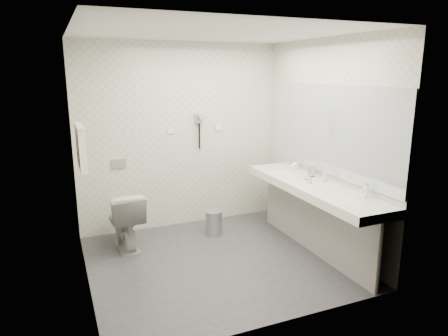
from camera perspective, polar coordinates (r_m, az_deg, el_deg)
name	(u,v)px	position (r m, az deg, el deg)	size (l,w,h in m)	color
floor	(217,261)	(4.79, -0.98, -12.87)	(2.80, 2.80, 0.00)	#2F2E34
ceiling	(216,32)	(4.31, -1.12, 18.45)	(2.80, 2.80, 0.00)	silver
wall_back	(181,137)	(5.59, -6.04, 4.38)	(2.80, 2.80, 0.00)	beige
wall_front	(278,184)	(3.25, 7.57, -2.29)	(2.80, 2.80, 0.00)	beige
wall_left	(79,166)	(4.09, -19.58, 0.31)	(2.60, 2.60, 0.00)	beige
wall_right	(324,145)	(5.06, 13.84, 3.12)	(2.60, 2.60, 0.00)	beige
vanity_counter	(313,188)	(4.85, 12.33, -2.72)	(0.55, 2.20, 0.10)	silver
vanity_panel	(313,222)	(5.00, 12.32, -7.37)	(0.03, 2.15, 0.75)	gray
vanity_post_near	(379,257)	(4.28, 20.82, -11.60)	(0.06, 0.06, 0.75)	silver
vanity_post_far	(272,197)	(5.84, 6.70, -4.08)	(0.06, 0.06, 0.75)	silver
mirror	(335,131)	(4.87, 15.23, 5.02)	(0.02, 2.20, 1.05)	#B2BCC6
basin_near	(350,201)	(4.35, 17.27, -4.41)	(0.40, 0.31, 0.05)	silver
basin_far	(284,172)	(5.36, 8.37, -0.60)	(0.40, 0.31, 0.05)	silver
faucet_near	(366,190)	(4.45, 19.28, -2.96)	(0.04, 0.04, 0.15)	silver
faucet_far	(297,164)	(5.44, 10.16, 0.51)	(0.04, 0.04, 0.15)	silver
soap_bottle_a	(309,179)	(4.82, 11.86, -1.53)	(0.05, 0.05, 0.10)	beige
soap_bottle_b	(306,176)	(4.99, 11.37, -1.05)	(0.07, 0.07, 0.09)	beige
soap_bottle_c	(325,176)	(4.93, 13.94, -1.10)	(0.05, 0.05, 0.14)	beige
glass_left	(312,172)	(5.13, 12.18, -0.54)	(0.07, 0.07, 0.12)	silver
glass_right	(310,171)	(5.20, 11.92, -0.42)	(0.06, 0.06, 0.11)	silver
toilet	(125,219)	(5.15, -13.74, -6.99)	(0.40, 0.71, 0.72)	silver
flush_plate	(119,164)	(5.45, -14.48, 0.58)	(0.18, 0.02, 0.12)	#B2B5BA
pedal_bin	(214,223)	(5.45, -1.44, -7.73)	(0.22, 0.22, 0.31)	#B2B5BA
bin_lid	(214,212)	(5.40, -1.45, -6.12)	(0.22, 0.22, 0.01)	#B2B5BA
towel_rail	(78,127)	(4.58, -19.71, 5.46)	(0.02, 0.02, 0.62)	silver
towel_near	(82,149)	(4.47, -19.25, 2.47)	(0.07, 0.24, 0.48)	white
towel_far	(80,145)	(4.75, -19.49, 3.05)	(0.07, 0.24, 0.48)	white
dryer_cradle	(199,118)	(5.61, -3.55, 7.03)	(0.10, 0.04, 0.14)	#9C9EA2
dryer_barrel	(200,116)	(5.54, -3.31, 7.27)	(0.08, 0.08, 0.14)	#9C9EA2
dryer_cord	(199,136)	(5.63, -3.46, 4.49)	(0.02, 0.02, 0.35)	black
switch_plate_a	(170,130)	(5.52, -7.52, 5.28)	(0.09, 0.02, 0.09)	silver
switch_plate_b	(219,127)	(5.75, -0.75, 5.71)	(0.09, 0.02, 0.09)	silver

